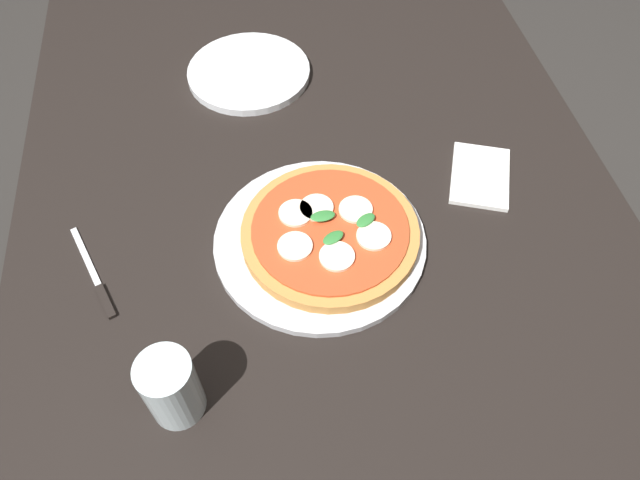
% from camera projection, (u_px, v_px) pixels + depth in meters
% --- Properties ---
extents(ground_plane, '(6.00, 6.00, 0.00)m').
position_uv_depth(ground_plane, '(326.00, 416.00, 1.47)').
color(ground_plane, '#2D2B28').
extents(dining_table, '(1.58, 0.94, 0.73)m').
position_uv_depth(dining_table, '(329.00, 274.00, 0.95)').
color(dining_table, black).
rests_on(dining_table, ground_plane).
extents(serving_tray, '(0.31, 0.31, 0.01)m').
position_uv_depth(serving_tray, '(320.00, 242.00, 0.87)').
color(serving_tray, silver).
rests_on(serving_tray, dining_table).
extents(pizza, '(0.26, 0.26, 0.03)m').
position_uv_depth(pizza, '(329.00, 234.00, 0.86)').
color(pizza, '#C6843F').
rests_on(pizza, serving_tray).
extents(plate_white, '(0.23, 0.23, 0.01)m').
position_uv_depth(plate_white, '(249.00, 72.00, 1.10)').
color(plate_white, white).
rests_on(plate_white, dining_table).
extents(napkin, '(0.15, 0.13, 0.01)m').
position_uv_depth(napkin, '(480.00, 176.00, 0.95)').
color(napkin, white).
rests_on(napkin, dining_table).
extents(knife, '(0.17, 0.07, 0.01)m').
position_uv_depth(knife, '(97.00, 282.00, 0.84)').
color(knife, black).
rests_on(knife, dining_table).
extents(glass_cup, '(0.07, 0.07, 0.11)m').
position_uv_depth(glass_cup, '(171.00, 388.00, 0.69)').
color(glass_cup, silver).
rests_on(glass_cup, dining_table).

